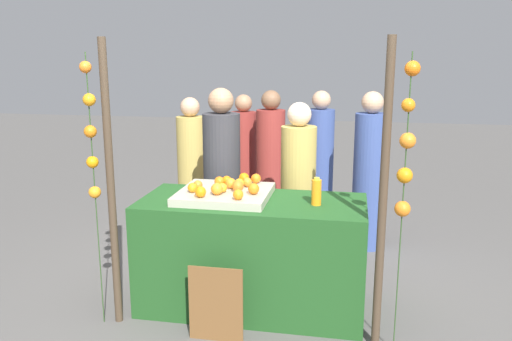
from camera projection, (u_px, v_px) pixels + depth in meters
name	position (u px, v px, depth m)	size (l,w,h in m)	color
ground_plane	(253.00, 305.00, 4.09)	(24.00, 24.00, 0.00)	#565451
stall_counter	(252.00, 254.00, 4.00)	(1.71, 0.77, 0.87)	#1E4C1E
orange_tray	(225.00, 194.00, 3.97)	(0.69, 0.65, 0.06)	#B2AD99
orange_0	(238.00, 195.00, 3.70)	(0.08, 0.08, 0.08)	orange
orange_1	(227.00, 181.00, 4.11)	(0.08, 0.08, 0.08)	orange
orange_2	(192.00, 188.00, 3.90)	(0.07, 0.07, 0.07)	orange
orange_3	(256.00, 178.00, 4.17)	(0.08, 0.08, 0.08)	orange
orange_4	(239.00, 183.00, 4.02)	(0.08, 0.08, 0.08)	orange
orange_5	(217.00, 189.00, 3.83)	(0.09, 0.09, 0.09)	orange
orange_6	(231.00, 183.00, 4.01)	(0.08, 0.08, 0.08)	orange
orange_7	(198.00, 185.00, 3.97)	(0.07, 0.07, 0.07)	orange
orange_8	(254.00, 189.00, 3.84)	(0.09, 0.09, 0.09)	orange
orange_9	(200.00, 192.00, 3.76)	(0.08, 0.08, 0.08)	orange
orange_10	(219.00, 181.00, 4.07)	(0.08, 0.08, 0.08)	orange
orange_11	(247.00, 182.00, 4.06)	(0.08, 0.08, 0.08)	orange
orange_12	(238.00, 186.00, 3.91)	(0.09, 0.09, 0.09)	orange
orange_13	(222.00, 188.00, 3.89)	(0.07, 0.07, 0.07)	orange
orange_14	(244.00, 178.00, 4.18)	(0.08, 0.08, 0.08)	orange
juice_bottle	(316.00, 192.00, 3.77)	(0.07, 0.07, 0.21)	orange
chalkboard_sign	(216.00, 305.00, 3.54)	(0.38, 0.03, 0.55)	brown
vendor_left	(222.00, 187.00, 4.67)	(0.33, 0.33, 1.67)	#333338
vendor_right	(298.00, 195.00, 4.59)	(0.31, 0.31, 1.55)	tan
crowd_person_0	(271.00, 167.00, 5.71)	(0.32, 0.32, 1.58)	maroon
crowd_person_1	(244.00, 162.00, 6.14)	(0.30, 0.30, 1.50)	maroon
crowd_person_2	(192.00, 172.00, 5.56)	(0.30, 0.30, 1.51)	tan
crowd_person_3	(320.00, 164.00, 5.90)	(0.31, 0.31, 1.56)	#384C8C
crowd_person_4	(369.00, 177.00, 5.19)	(0.32, 0.32, 1.60)	#384C8C
canopy_post_left	(111.00, 187.00, 3.63)	(0.06, 0.06, 2.06)	#473828
canopy_post_right	(383.00, 201.00, 3.29)	(0.06, 0.06, 2.06)	#473828
garland_strand_left	(91.00, 135.00, 3.53)	(0.10, 0.10, 1.97)	#2D4C23
garland_strand_right	(407.00, 149.00, 3.15)	(0.11, 0.11, 1.97)	#2D4C23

